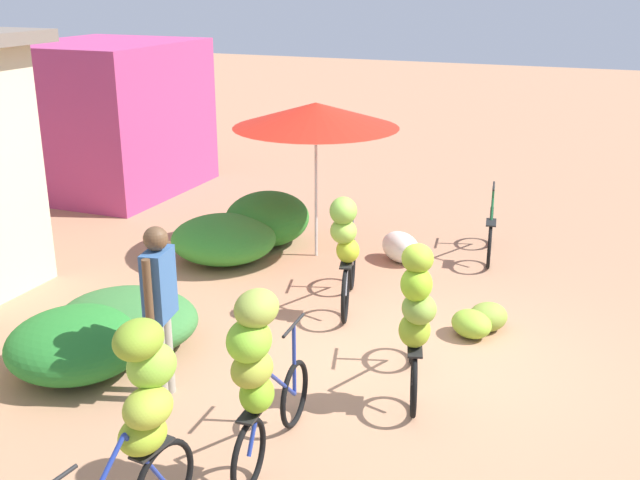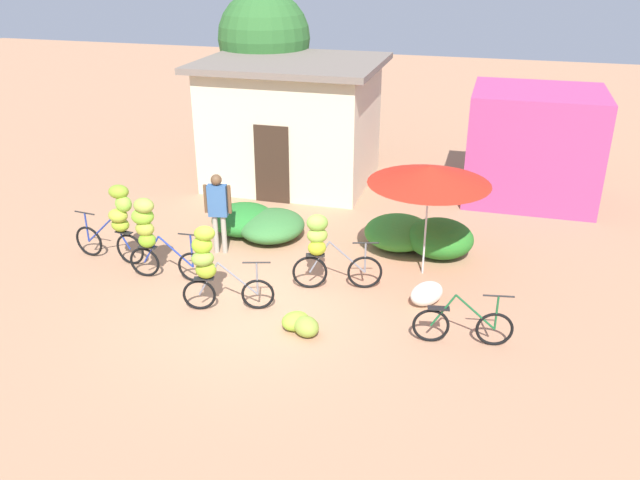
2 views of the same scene
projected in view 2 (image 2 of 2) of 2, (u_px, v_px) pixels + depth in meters
name	position (u px, v px, depth m)	size (l,w,h in m)	color
ground_plane	(259.00, 306.00, 12.10)	(60.00, 60.00, 0.00)	#AC7B5A
building_low	(292.00, 122.00, 17.79)	(4.69, 3.94, 3.31)	beige
shop_pink	(533.00, 145.00, 16.71)	(3.20, 2.80, 2.80)	#B73D77
tree_behind_building	(264.00, 39.00, 18.99)	(2.66, 2.66, 4.92)	brown
hedge_bush_front_left	(243.00, 219.00, 15.05)	(1.45, 1.44, 0.65)	#27762B
hedge_bush_front_right	(272.00, 226.00, 14.78)	(1.47, 1.62, 0.60)	#377235
hedge_bush_mid	(398.00, 232.00, 14.38)	(1.49, 1.53, 0.65)	#368B2E
hedge_bush_by_door	(440.00, 238.00, 13.90)	(1.42, 1.27, 0.81)	#287525
market_umbrella	(429.00, 175.00, 12.45)	(2.36, 2.36, 2.27)	beige
bicycle_leftmost	(117.00, 218.00, 13.36)	(1.72, 0.42, 1.71)	black
bicycle_near_pile	(150.00, 231.00, 12.72)	(1.66, 0.43, 1.69)	black
bicycle_center_loaded	(210.00, 262.00, 11.62)	(1.61, 0.62, 1.64)	black
bicycle_by_shop	(324.00, 246.00, 12.40)	(1.68, 0.56, 1.51)	black
bicycle_rightmost	(463.00, 326.00, 10.85)	(1.64, 0.32, 0.95)	black
banana_pile_on_ground	(301.00, 324.00, 11.25)	(0.88, 0.78, 0.34)	olive
produce_sack	(427.00, 294.00, 12.09)	(0.70, 0.44, 0.44)	silver
person_vendor	(218.00, 205.00, 13.76)	(0.57, 0.27, 1.77)	gray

